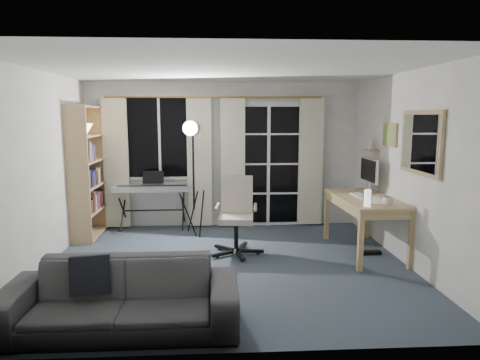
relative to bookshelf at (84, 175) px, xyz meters
name	(u,v)px	position (x,y,z in m)	size (l,w,h in m)	color
floor	(227,266)	(2.13, -1.41, -0.97)	(4.50, 4.00, 0.02)	#36414F
window	(160,137)	(1.08, 0.57, 0.54)	(1.20, 0.08, 1.40)	white
french_door	(268,165)	(2.88, 0.56, 0.07)	(1.32, 0.09, 2.11)	white
curtains	(215,162)	(1.99, 0.47, 0.14)	(3.60, 0.07, 2.13)	gold
bookshelf	(84,175)	(0.00, 0.00, 0.00)	(0.32, 0.94, 2.02)	#A37856
torchiere_lamp	(84,147)	(0.11, -0.29, 0.45)	(0.37, 0.37, 1.74)	#B2B2B7
keyboard_piano	(153,189)	(0.98, 0.29, -0.27)	(1.25, 0.62, 0.90)	black
studio_light	(192,142)	(1.64, -0.05, 0.51)	(0.39, 0.40, 1.83)	black
office_chair	(237,208)	(2.27, -0.86, -0.34)	(0.71, 0.72, 1.04)	black
desk	(365,204)	(4.01, -1.00, -0.28)	(0.78, 1.46, 0.77)	tan
monitor	(369,171)	(4.20, -0.55, 0.10)	(0.19, 0.55, 0.48)	silver
desk_clutter	(367,213)	(3.95, -1.24, -0.35)	(0.44, 0.88, 0.97)	white
mug	(388,200)	(4.11, -1.50, -0.12)	(0.13, 0.10, 0.13)	silver
wall_mirror	(421,143)	(4.35, -1.76, 0.59)	(0.04, 0.94, 0.74)	#A37856
framed_print	(390,135)	(4.35, -0.86, 0.64)	(0.03, 0.42, 0.32)	#A37856
wall_shelf	(371,146)	(4.29, -0.36, 0.45)	(0.16, 0.30, 0.18)	#A37856
sofa	(121,286)	(1.16, -2.96, -0.56)	(2.02, 0.60, 0.79)	#2C2D2F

